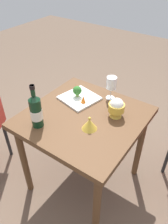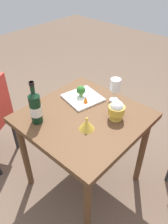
{
  "view_description": "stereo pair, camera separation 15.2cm",
  "coord_description": "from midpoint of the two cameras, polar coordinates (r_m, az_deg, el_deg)",
  "views": [
    {
      "loc": [
        -0.69,
        0.98,
        1.69
      ],
      "look_at": [
        0.0,
        0.0,
        0.77
      ],
      "focal_mm": 35.66,
      "sensor_mm": 36.0,
      "label": 1
    },
    {
      "loc": [
        -0.81,
        0.89,
        1.69
      ],
      "look_at": [
        0.0,
        0.0,
        0.77
      ],
      "focal_mm": 35.66,
      "sensor_mm": 36.0,
      "label": 2
    }
  ],
  "objects": [
    {
      "name": "carrot_garnish_left",
      "position": [
        1.62,
        3.1,
        3.18
      ],
      "size": [
        0.04,
        0.04,
        0.06
      ],
      "color": "orange",
      "rests_on": "serving_plate"
    },
    {
      "name": "broccoli_floret",
      "position": [
        1.68,
        1.82,
        5.48
      ],
      "size": [
        0.07,
        0.07,
        0.09
      ],
      "color": "#729E4C",
      "rests_on": "serving_plate"
    },
    {
      "name": "rice_bowl_lid",
      "position": [
        1.41,
        3.81,
        -3.3
      ],
      "size": [
        0.1,
        0.1,
        0.09
      ],
      "color": "gold",
      "rests_on": "dining_table"
    },
    {
      "name": "wine_glass",
      "position": [
        1.64,
        10.69,
        6.67
      ],
      "size": [
        0.08,
        0.08,
        0.18
      ],
      "color": "white",
      "rests_on": "dining_table"
    },
    {
      "name": "wine_bottle",
      "position": [
        1.43,
        -9.43,
        1.11
      ],
      "size": [
        0.08,
        0.08,
        0.3
      ],
      "color": "black",
      "rests_on": "dining_table"
    },
    {
      "name": "carrot_garnish_right",
      "position": [
        1.74,
        1.61,
        6.08
      ],
      "size": [
        0.03,
        0.03,
        0.06
      ],
      "color": "orange",
      "rests_on": "serving_plate"
    },
    {
      "name": "rice_bowl",
      "position": [
        1.49,
        11.25,
        0.45
      ],
      "size": [
        0.11,
        0.11,
        0.14
      ],
      "color": "gold",
      "rests_on": "dining_table"
    },
    {
      "name": "dining_table",
      "position": [
        1.6,
        2.72,
        -3.84
      ],
      "size": [
        0.78,
        0.78,
        0.74
      ],
      "color": "brown",
      "rests_on": "ground_plane"
    },
    {
      "name": "serving_plate",
      "position": [
        1.7,
        2.25,
        3.57
      ],
      "size": [
        0.3,
        0.3,
        0.02
      ],
      "rotation": [
        0.0,
        0.0,
        -0.22
      ],
      "color": "white",
      "rests_on": "dining_table"
    },
    {
      "name": "ground_plane",
      "position": [
        2.08,
        2.19,
        -17.08
      ],
      "size": [
        8.0,
        8.0,
        0.0
      ],
      "primitive_type": "plane",
      "color": "brown"
    }
  ]
}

